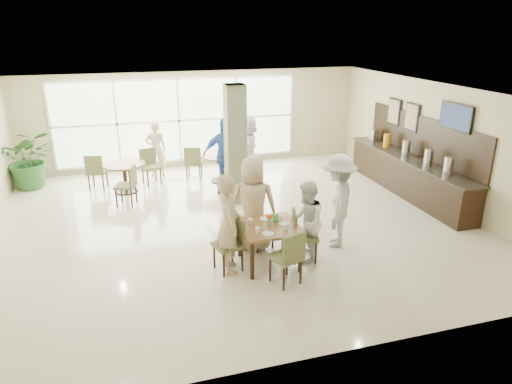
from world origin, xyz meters
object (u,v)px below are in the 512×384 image
object	(u,v)px
round_table_right	(221,160)
adult_standing	(156,149)
teen_standing	(337,201)
round_table_left	(124,171)
potted_plant	(29,159)
teen_right	(306,222)
teen_left	(229,224)
main_table	(269,230)
teen_far	(253,204)
adult_a	(225,156)
buffet_counter	(409,173)
adult_b	(248,148)

from	to	relation	value
round_table_right	adult_standing	xyz separation A→B (m)	(-1.66, 0.91, 0.21)
teen_standing	round_table_left	bearing A→B (deg)	-110.67
potted_plant	teen_right	xyz separation A→B (m)	(5.40, -5.70, -0.03)
round_table_left	adult_standing	world-z (taller)	adult_standing
teen_left	adult_standing	distance (m)	5.75
main_table	teen_left	world-z (taller)	teen_left
teen_left	teen_far	distance (m)	0.92
teen_right	teen_standing	distance (m)	0.91
teen_left	teen_right	distance (m)	1.41
round_table_right	adult_a	distance (m)	1.00
buffet_counter	adult_b	xyz separation A→B (m)	(-3.55, 2.33, 0.32)
teen_standing	adult_b	distance (m)	4.47
round_table_left	teen_standing	world-z (taller)	teen_standing
adult_standing	teen_far	bearing A→B (deg)	106.81
teen_right	teen_standing	bearing A→B (deg)	140.92
main_table	potted_plant	xyz separation A→B (m)	(-4.71, 5.66, 0.11)
teen_far	adult_b	world-z (taller)	teen_far
teen_right	teen_standing	size ratio (longest dim) A/B	0.83
potted_plant	teen_standing	size ratio (longest dim) A/B	0.86
adult_a	teen_far	bearing A→B (deg)	-69.28
main_table	buffet_counter	size ratio (longest dim) A/B	0.22
adult_b	adult_standing	bearing A→B (deg)	-91.97
buffet_counter	adult_a	world-z (taller)	buffet_counter
round_table_right	teen_right	distance (m)	4.85
adult_b	adult_standing	distance (m)	2.57
teen_right	teen_left	bearing A→B (deg)	-67.89
potted_plant	adult_standing	size ratio (longest dim) A/B	0.99
round_table_left	round_table_right	xyz separation A→B (m)	(2.55, 0.15, 0.01)
main_table	round_table_left	world-z (taller)	same
adult_a	adult_b	world-z (taller)	adult_a
teen_left	adult_b	distance (m)	5.10
buffet_counter	teen_far	distance (m)	4.95
adult_standing	adult_a	bearing A→B (deg)	131.99
potted_plant	round_table_left	bearing A→B (deg)	-23.85
adult_standing	adult_b	bearing A→B (deg)	161.69
potted_plant	teen_far	size ratio (longest dim) A/B	0.85
teen_far	round_table_left	bearing A→B (deg)	-40.94
buffet_counter	teen_far	world-z (taller)	buffet_counter
teen_standing	buffet_counter	bearing A→B (deg)	152.17
teen_far	teen_right	bearing A→B (deg)	157.21
teen_right	buffet_counter	bearing A→B (deg)	146.96
teen_standing	adult_standing	size ratio (longest dim) A/B	1.15
buffet_counter	teen_standing	size ratio (longest dim) A/B	2.60
main_table	adult_b	xyz separation A→B (m)	(0.94, 4.82, 0.21)
teen_right	round_table_left	bearing A→B (deg)	-123.39
buffet_counter	adult_standing	world-z (taller)	buffet_counter
round_table_right	teen_far	size ratio (longest dim) A/B	0.62
potted_plant	round_table_right	bearing A→B (deg)	-10.25
buffet_counter	teen_left	world-z (taller)	buffet_counter
buffet_counter	adult_standing	bearing A→B (deg)	151.78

